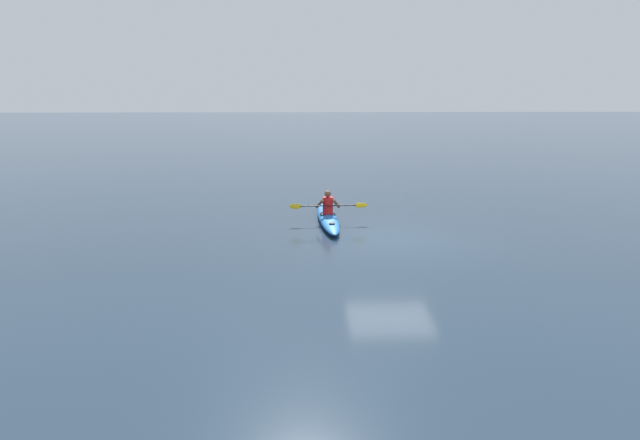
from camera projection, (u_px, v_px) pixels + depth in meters
name	position (u px, v px, depth m)	size (l,w,h in m)	color
ground_plane	(392.00, 239.00, 16.15)	(160.00, 160.00, 0.00)	#1E2D3D
kayak	(328.00, 218.00, 18.07)	(0.79, 4.37, 0.28)	#1959A5
kayaker	(328.00, 204.00, 17.94)	(2.47, 0.45, 0.75)	red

